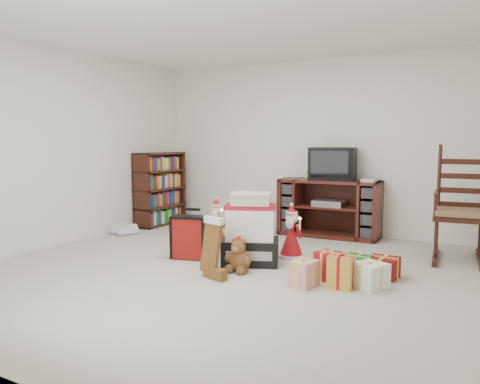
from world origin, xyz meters
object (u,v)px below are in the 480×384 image
at_px(gift_pile, 251,233).
at_px(crt_television, 333,164).
at_px(santa_figurine, 291,237).
at_px(red_suitcase, 190,237).
at_px(teddy_bear, 239,257).
at_px(bookshelf, 160,190).
at_px(mrs_claus_figurine, 217,227).
at_px(rocking_chair, 460,219).
at_px(sneaker_pair, 124,231).
at_px(tv_stand, 329,208).
at_px(gift_cluster, 348,270).

relative_size(gift_pile, crt_television, 1.12).
distance_m(gift_pile, santa_figurine, 0.55).
relative_size(red_suitcase, teddy_bear, 1.68).
xyz_separation_m(bookshelf, red_suitcase, (1.68, -1.56, -0.31)).
bearing_deg(mrs_claus_figurine, rocking_chair, 15.12).
bearing_deg(gift_pile, bookshelf, 125.90).
bearing_deg(bookshelf, sneaker_pair, -87.23).
relative_size(rocking_chair, red_suitcase, 2.34).
relative_size(rocking_chair, crt_television, 1.99).
bearing_deg(teddy_bear, santa_figurine, 73.57).
distance_m(tv_stand, sneaker_pair, 2.94).
distance_m(bookshelf, crt_television, 2.76).
bearing_deg(crt_television, sneaker_pair, -162.24).
xyz_separation_m(gift_pile, teddy_bear, (0.05, -0.34, -0.18)).
height_order(red_suitcase, crt_television, crt_television).
bearing_deg(bookshelf, santa_figurine, -19.69).
bearing_deg(gift_cluster, gift_pile, 171.59).
bearing_deg(teddy_bear, red_suitcase, 165.86).
bearing_deg(santa_figurine, rocking_chair, 27.35).
bearing_deg(mrs_claus_figurine, sneaker_pair, -178.04).
bearing_deg(tv_stand, mrs_claus_figurine, -132.75).
height_order(tv_stand, rocking_chair, rocking_chair).
distance_m(sneaker_pair, gift_cluster, 3.54).
relative_size(gift_pile, santa_figurine, 1.23).
xyz_separation_m(mrs_claus_figurine, sneaker_pair, (-1.54, -0.05, -0.18)).
distance_m(bookshelf, gift_pile, 2.78).
distance_m(rocking_chair, red_suitcase, 3.05).
bearing_deg(tv_stand, santa_figurine, -91.84).
distance_m(mrs_claus_figurine, gift_cluster, 2.07).
bearing_deg(bookshelf, gift_pile, -30.59).
height_order(red_suitcase, gift_cluster, red_suitcase).
relative_size(red_suitcase, crt_television, 0.85).
relative_size(rocking_chair, sneaker_pair, 3.56).
xyz_separation_m(rocking_chair, mrs_claus_figurine, (-2.76, -0.75, -0.22)).
bearing_deg(bookshelf, mrs_claus_figurine, -27.80).
relative_size(rocking_chair, mrs_claus_figurine, 2.19).
distance_m(rocking_chair, crt_television, 1.84).
height_order(sneaker_pair, gift_cluster, gift_cluster).
xyz_separation_m(teddy_bear, santa_figurine, (0.23, 0.80, 0.09)).
distance_m(santa_figurine, gift_cluster, 1.05).
bearing_deg(tv_stand, bookshelf, -173.39).
xyz_separation_m(teddy_bear, mrs_claus_figurine, (-0.85, 0.92, 0.08)).
relative_size(bookshelf, rocking_chair, 0.86).
height_order(santa_figurine, gift_cluster, santa_figurine).
relative_size(gift_pile, teddy_bear, 2.22).
xyz_separation_m(gift_pile, red_suitcase, (-0.70, -0.15, -0.08)).
distance_m(gift_pile, gift_cluster, 1.16).
bearing_deg(gift_cluster, crt_television, 112.30).
bearing_deg(sneaker_pair, gift_pile, -0.83).
xyz_separation_m(tv_stand, rocking_chair, (1.70, -0.52, 0.06)).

